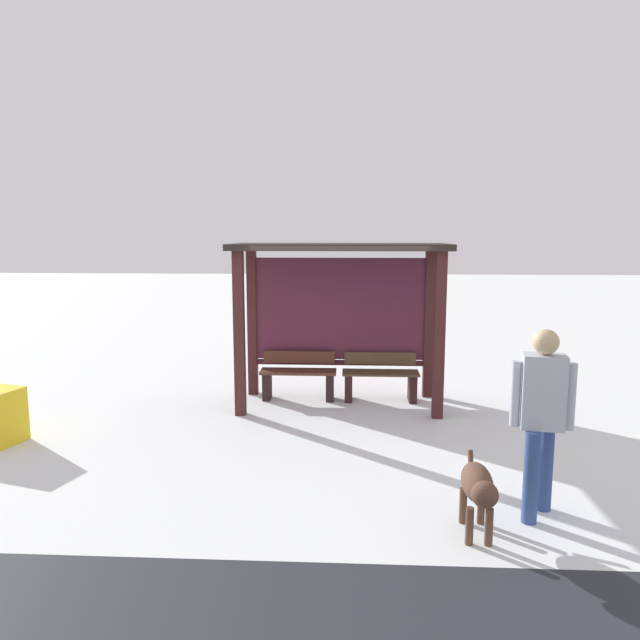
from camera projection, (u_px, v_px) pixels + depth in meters
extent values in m
plane|color=white|center=(339.00, 405.00, 9.15)|extent=(60.00, 60.00, 0.00)
cube|color=#421E1D|center=(239.00, 334.00, 8.49)|extent=(0.15, 0.15, 2.42)
cube|color=#421E1D|center=(439.00, 336.00, 8.34)|extent=(0.15, 0.15, 2.42)
cube|color=#421E1D|center=(252.00, 323.00, 9.62)|extent=(0.15, 0.15, 2.42)
cube|color=#421E1D|center=(429.00, 324.00, 9.47)|extent=(0.15, 0.15, 2.42)
cube|color=black|center=(340.00, 247.00, 8.79)|extent=(3.24, 1.49, 0.09)
cube|color=#532134|center=(340.00, 309.00, 9.51)|extent=(2.75, 0.08, 1.66)
cube|color=#421E1D|center=(340.00, 362.00, 9.62)|extent=(2.75, 0.06, 0.08)
cube|color=#562F23|center=(298.00, 372.00, 9.39)|extent=(1.22, 0.36, 0.05)
cube|color=#562F23|center=(299.00, 357.00, 9.52)|extent=(1.16, 0.04, 0.20)
cube|color=black|center=(330.00, 387.00, 9.40)|extent=(0.12, 0.31, 0.44)
cube|color=black|center=(267.00, 386.00, 9.45)|extent=(0.12, 0.31, 0.44)
cube|color=brown|center=(381.00, 373.00, 9.32)|extent=(1.22, 0.42, 0.03)
cube|color=brown|center=(380.00, 358.00, 9.48)|extent=(1.16, 0.04, 0.20)
cube|color=#31181A|center=(412.00, 388.00, 9.33)|extent=(0.12, 0.36, 0.44)
cube|color=#31181A|center=(349.00, 387.00, 9.38)|extent=(0.12, 0.36, 0.44)
cube|color=#ABB5C0|center=(543.00, 391.00, 5.38)|extent=(0.42, 0.32, 0.69)
sphere|color=tan|center=(546.00, 342.00, 5.31)|extent=(0.24, 0.24, 0.24)
cylinder|color=navy|center=(531.00, 478.00, 5.37)|extent=(0.16, 0.16, 0.88)
cylinder|color=navy|center=(545.00, 467.00, 5.62)|extent=(0.16, 0.16, 0.88)
cylinder|color=#ABB5C0|center=(515.00, 393.00, 5.44)|extent=(0.10, 0.10, 0.62)
cylinder|color=#ABB5C0|center=(571.00, 397.00, 5.33)|extent=(0.10, 0.10, 0.62)
ellipsoid|color=brown|center=(477.00, 482.00, 5.15)|extent=(0.30, 0.62, 0.30)
sphere|color=brown|center=(485.00, 495.00, 4.78)|extent=(0.22, 0.22, 0.22)
cylinder|color=brown|center=(471.00, 462.00, 5.50)|extent=(0.06, 0.16, 0.21)
cylinder|color=brown|center=(469.00, 526.00, 5.02)|extent=(0.07, 0.07, 0.34)
cylinder|color=brown|center=(489.00, 527.00, 5.00)|extent=(0.07, 0.07, 0.34)
cylinder|color=brown|center=(463.00, 505.00, 5.40)|extent=(0.07, 0.07, 0.34)
cylinder|color=brown|center=(481.00, 506.00, 5.38)|extent=(0.07, 0.07, 0.34)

